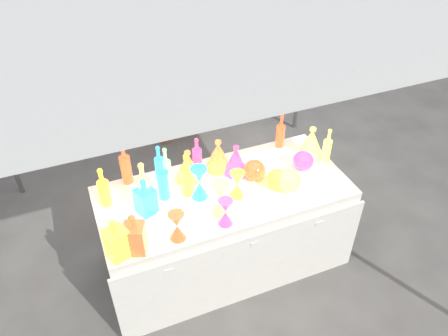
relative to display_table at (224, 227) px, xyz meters
name	(u,v)px	position (x,y,z in m)	size (l,w,h in m)	color
ground	(224,258)	(0.00, 0.01, -0.37)	(80.00, 80.00, 0.00)	slate
display_table	(224,227)	(0.00, 0.00, 0.00)	(1.84, 0.83, 0.75)	white
cardboard_box_closed	(172,113)	(0.18, 2.02, -0.17)	(0.56, 0.41, 0.41)	#956643
cardboard_box_flat	(223,89)	(1.05, 2.63, -0.34)	(0.69, 0.49, 0.06)	#956643
bottle_0	(103,187)	(-0.80, 0.18, 0.53)	(0.08, 0.08, 0.31)	red
bottle_1	(159,163)	(-0.38, 0.29, 0.53)	(0.07, 0.07, 0.30)	#1A9136
bottle_2	(125,163)	(-0.61, 0.36, 0.55)	(0.08, 0.08, 0.35)	orange
bottle_3	(197,154)	(-0.09, 0.32, 0.51)	(0.07, 0.07, 0.28)	blue
bottle_4	(144,185)	(-0.55, 0.06, 0.56)	(0.09, 0.09, 0.37)	#14727F
bottle_5	(166,166)	(-0.35, 0.23, 0.54)	(0.07, 0.07, 0.32)	#D82BBA
bottle_6	(187,174)	(-0.25, 0.07, 0.55)	(0.09, 0.09, 0.34)	red
bottle_7	(163,178)	(-0.41, 0.10, 0.55)	(0.08, 0.08, 0.35)	#1A9136
decanter_0	(116,238)	(-0.81, -0.30, 0.52)	(0.12, 0.12, 0.29)	red
decanter_1	(134,233)	(-0.71, -0.30, 0.52)	(0.12, 0.12, 0.29)	orange
decanter_2	(145,196)	(-0.56, 0.00, 0.52)	(0.12, 0.12, 0.28)	#1A9136
hourglass_0	(177,226)	(-0.44, -0.30, 0.48)	(0.10, 0.10, 0.21)	orange
hourglass_1	(225,212)	(-0.12, -0.30, 0.48)	(0.10, 0.10, 0.20)	blue
hourglass_2	(221,198)	(-0.11, -0.19, 0.50)	(0.12, 0.12, 0.25)	#14727F
hourglass_4	(237,184)	(0.06, -0.08, 0.48)	(0.10, 0.10, 0.21)	red
hourglass_5	(199,183)	(-0.18, 0.01, 0.50)	(0.12, 0.12, 0.25)	#1A9136
globe_0	(278,180)	(0.37, -0.10, 0.44)	(0.16, 0.16, 0.13)	red
globe_1	(289,181)	(0.43, -0.15, 0.45)	(0.18, 0.18, 0.15)	#14727F
globe_2	(254,171)	(0.26, 0.05, 0.44)	(0.16, 0.16, 0.13)	orange
globe_3	(303,161)	(0.65, 0.02, 0.44)	(0.16, 0.16, 0.13)	blue
lampshade_0	(188,165)	(-0.19, 0.23, 0.50)	(0.20, 0.20, 0.24)	yellow
lampshade_1	(218,155)	(0.06, 0.26, 0.50)	(0.21, 0.21, 0.25)	yellow
lampshade_2	(236,159)	(0.16, 0.17, 0.49)	(0.19, 0.19, 0.23)	blue
lampshade_3	(311,142)	(0.78, 0.14, 0.50)	(0.21, 0.21, 0.25)	#14727F
bottle_9	(281,130)	(0.62, 0.34, 0.53)	(0.07, 0.07, 0.30)	orange
bottle_11	(327,145)	(0.86, 0.04, 0.52)	(0.06, 0.06, 0.29)	#14727F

